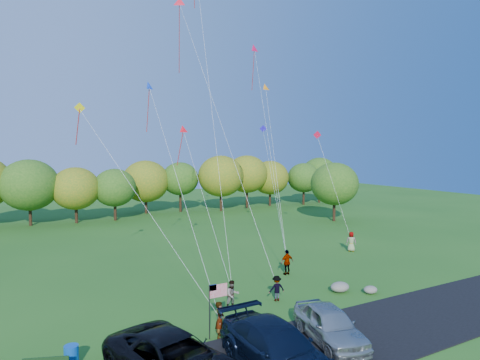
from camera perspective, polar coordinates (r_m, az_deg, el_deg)
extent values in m
plane|color=#235919|center=(24.64, 4.44, -17.81)|extent=(140.00, 140.00, 0.00)
cube|color=black|center=(21.70, 10.75, -20.97)|extent=(44.00, 6.00, 0.06)
cylinder|color=#3A2215|center=(56.25, -26.86, -4.26)|extent=(0.36, 0.36, 2.70)
ellipsoid|color=#3A6E1B|center=(55.91, -26.97, -1.25)|extent=(4.97, 4.97, 4.47)
cylinder|color=#3A2215|center=(56.82, -21.40, -3.95)|extent=(0.36, 0.36, 2.81)
ellipsoid|color=#245917|center=(56.42, -21.51, -0.20)|extent=(7.15, 7.15, 6.44)
cylinder|color=#3A2215|center=(57.26, -16.51, -4.07)|extent=(0.36, 0.36, 2.22)
ellipsoid|color=#245917|center=(56.91, -16.57, -1.03)|extent=(5.96, 5.96, 5.37)
cylinder|color=#3A2215|center=(61.48, -13.04, -3.23)|extent=(0.36, 0.36, 2.65)
ellipsoid|color=#3A6E1B|center=(61.17, -13.09, -0.44)|extent=(5.18, 5.18, 4.66)
cylinder|color=#3A2215|center=(61.15, -6.94, -3.13)|extent=(0.36, 0.36, 2.78)
ellipsoid|color=#3A6E1B|center=(60.80, -6.96, 0.12)|extent=(6.43, 6.43, 5.78)
cylinder|color=#3A2215|center=(64.51, -3.29, -2.71)|extent=(0.36, 0.36, 2.80)
ellipsoid|color=#3A6E1B|center=(64.20, -3.30, 0.11)|extent=(5.49, 5.49, 4.94)
cylinder|color=#3A2215|center=(64.91, 1.96, -2.54)|extent=(0.36, 0.36, 3.09)
ellipsoid|color=#245917|center=(64.59, 1.97, 0.54)|extent=(6.01, 6.01, 5.41)
cylinder|color=#3A2215|center=(68.33, 4.36, -2.27)|extent=(0.36, 0.36, 2.93)
ellipsoid|color=#245917|center=(68.03, 4.38, 0.60)|extent=(6.02, 6.02, 5.42)
cylinder|color=#3A2215|center=(71.11, 7.78, -2.00)|extent=(0.36, 0.36, 3.03)
ellipsoid|color=#245917|center=(70.80, 7.81, 0.97)|extent=(6.68, 6.68, 6.01)
cylinder|color=#3A2215|center=(74.36, 11.41, -1.74)|extent=(0.36, 0.36, 3.11)
ellipsoid|color=#245917|center=(74.10, 11.45, 0.73)|extent=(5.10, 5.10, 4.59)
cylinder|color=#3A2215|center=(55.57, 12.44, -3.94)|extent=(0.36, 0.36, 2.80)
ellipsoid|color=#245917|center=(55.20, 12.49, -0.50)|extent=(6.00, 6.00, 5.40)
imported|color=black|center=(18.31, -8.83, -22.64)|extent=(4.70, 7.26, 1.86)
imported|color=black|center=(19.06, 4.98, -21.45)|extent=(2.79, 6.51, 1.87)
imported|color=#A1A9AC|center=(21.81, 11.88, -18.33)|extent=(3.07, 5.30, 1.70)
imported|color=#4C4C59|center=(21.95, -2.70, -18.11)|extent=(0.75, 0.79, 1.81)
imported|color=#4C4C59|center=(25.46, -1.01, -15.05)|extent=(0.87, 0.71, 1.67)
imported|color=#4C4C59|center=(26.81, 4.91, -14.19)|extent=(1.08, 0.74, 1.55)
imported|color=#4C4C59|center=(31.99, 6.30, -10.84)|extent=(1.09, 0.47, 1.85)
imported|color=#4C4C59|center=(40.00, 14.62, -7.94)|extent=(1.02, 0.98, 1.77)
cylinder|color=#0B49AC|center=(20.88, -21.56, -20.98)|extent=(0.60, 0.60, 0.91)
cylinder|color=black|center=(21.65, -4.10, -17.15)|extent=(0.05, 0.05, 2.70)
cube|color=red|center=(21.52, -2.90, -14.53)|extent=(0.97, 0.65, 0.02)
cube|color=navy|center=(21.34, -3.64, -14.14)|extent=(0.39, 0.02, 0.30)
ellipsoid|color=gray|center=(29.09, 13.17, -13.73)|extent=(1.29, 1.01, 0.65)
ellipsoid|color=gray|center=(29.33, 17.00, -13.82)|extent=(0.93, 0.77, 0.48)
cone|color=red|center=(39.34, -8.09, 22.38)|extent=(1.27, 1.05, 1.03)
cone|color=blue|center=(31.98, -11.99, 12.11)|extent=(0.85, 0.67, 0.77)
cone|color=orange|center=(39.84, 3.46, 12.20)|extent=(0.91, 0.52, 0.79)
cone|color=#D80F41|center=(41.85, 1.94, 17.08)|extent=(1.01, 0.53, 0.92)
cube|color=#F5113A|center=(42.50, 10.26, 5.94)|extent=(0.70, 0.41, 0.76)
cube|color=yellow|center=(28.65, -20.60, 9.01)|extent=(0.65, 0.26, 0.64)
cube|color=#2917E8|center=(42.36, 3.10, 6.85)|extent=(0.66, 0.31, 0.70)
cone|color=red|center=(32.99, -7.56, 6.65)|extent=(0.80, 0.41, 0.73)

